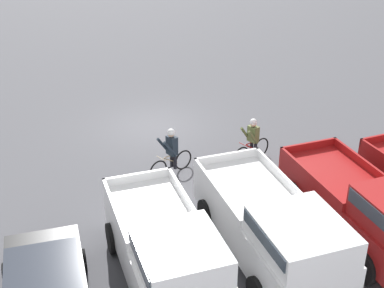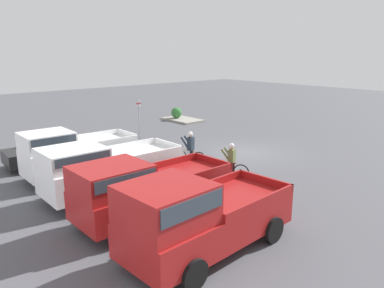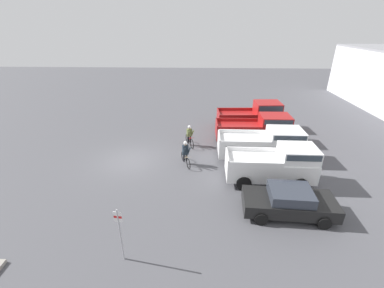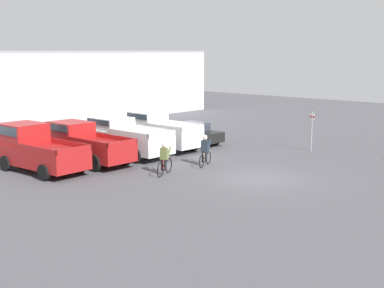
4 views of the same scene
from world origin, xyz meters
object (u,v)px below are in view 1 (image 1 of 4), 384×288
at_px(pickup_truck_2, 274,228).
at_px(cyclist_0, 171,151).
at_px(pickup_truck_1, 371,209).
at_px(cyclist_1, 252,140).
at_px(pickup_truck_3, 166,251).

bearing_deg(pickup_truck_2, cyclist_0, -78.96).
xyz_separation_m(pickup_truck_1, cyclist_1, (0.95, -5.24, -0.31)).
distance_m(pickup_truck_1, pickup_truck_2, 2.81).
bearing_deg(cyclist_1, pickup_truck_3, 47.77).
bearing_deg(pickup_truck_3, pickup_truck_2, -179.89).
height_order(pickup_truck_1, pickup_truck_2, pickup_truck_1).
distance_m(pickup_truck_2, cyclist_0, 5.35).
distance_m(pickup_truck_3, cyclist_1, 6.93).
bearing_deg(cyclist_0, pickup_truck_1, 125.53).
xyz_separation_m(pickup_truck_1, cyclist_0, (3.83, -5.36, -0.29)).
bearing_deg(cyclist_1, pickup_truck_2, 70.13).
height_order(pickup_truck_2, cyclist_0, pickup_truck_2).
height_order(pickup_truck_3, cyclist_1, pickup_truck_3).
distance_m(pickup_truck_2, cyclist_1, 5.46).
xyz_separation_m(cyclist_0, cyclist_1, (-2.87, 0.12, -0.03)).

